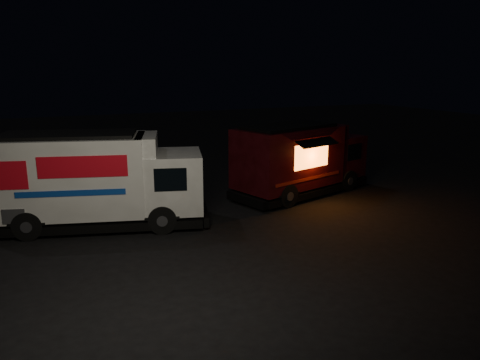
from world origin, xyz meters
The scene contains 3 objects.
ground centered at (0.00, 0.00, 0.00)m, with size 80.00×80.00×0.00m, color black.
white_truck centered at (-2.50, 3.02, 1.52)m, with size 6.72×2.29×3.05m, color white, non-canonical shape.
red_truck centered at (5.46, 3.80, 1.43)m, with size 6.15×2.26×2.86m, color #3E0B10, non-canonical shape.
Camera 1 is at (-4.45, -11.97, 5.04)m, focal length 35.00 mm.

